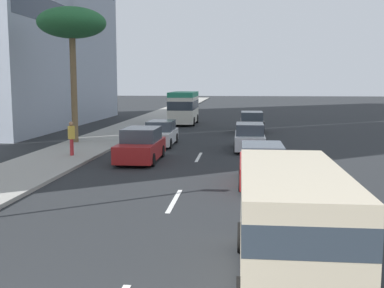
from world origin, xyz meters
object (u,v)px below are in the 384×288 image
object	(u,v)px
car_sixth	(161,134)
pedestrian_near_lamp	(71,137)
van_fifth	(291,218)
minibus_second	(184,107)
car_seventh	(252,122)
car_lead	(250,137)
palm_tree	(72,25)
car_fourth	(141,146)
car_third	(262,165)

from	to	relation	value
car_sixth	pedestrian_near_lamp	size ratio (longest dim) A/B	2.46
van_fifth	car_sixth	world-z (taller)	van_fifth
minibus_second	car_sixth	bearing A→B (deg)	1.21
minibus_second	car_seventh	xyz separation A→B (m)	(-6.53, -6.28, -0.90)
pedestrian_near_lamp	car_lead	bearing A→B (deg)	-13.10
car_seventh	van_fifth	bearing A→B (deg)	-179.76
car_seventh	pedestrian_near_lamp	world-z (taller)	pedestrian_near_lamp
car_seventh	palm_tree	size ratio (longest dim) A/B	0.55
van_fifth	car_lead	bearing A→B (deg)	1.44
car_fourth	pedestrian_near_lamp	bearing A→B (deg)	-98.41
palm_tree	car_lead	bearing A→B (deg)	-97.87
van_fifth	car_seventh	bearing A→B (deg)	0.24
car_lead	car_fourth	size ratio (longest dim) A/B	0.98
van_fifth	palm_tree	distance (m)	24.42
car_lead	palm_tree	world-z (taller)	palm_tree
car_lead	car_sixth	bearing A→B (deg)	74.30
minibus_second	car_fourth	distance (m)	21.32
minibus_second	van_fifth	distance (m)	36.26
pedestrian_near_lamp	van_fifth	bearing A→B (deg)	-92.27
minibus_second	car_sixth	distance (m)	15.20
minibus_second	car_sixth	size ratio (longest dim) A/B	1.36
car_lead	minibus_second	bearing A→B (deg)	19.50
car_sixth	car_lead	bearing A→B (deg)	74.30
car_sixth	pedestrian_near_lamp	bearing A→B (deg)	-34.81
car_fourth	pedestrian_near_lamp	world-z (taller)	pedestrian_near_lamp
palm_tree	car_fourth	bearing A→B (deg)	-137.37
car_lead	car_seventh	distance (m)	10.22
pedestrian_near_lamp	car_sixth	bearing A→B (deg)	19.30
van_fifth	car_sixth	distance (m)	21.41
car_lead	van_fifth	xyz separation A→B (m)	(-18.94, -0.48, 0.58)
car_sixth	car_third	bearing A→B (deg)	27.85
car_seventh	palm_tree	bearing A→B (deg)	126.78
car_third	pedestrian_near_lamp	world-z (taller)	pedestrian_near_lamp
car_seventh	pedestrian_near_lamp	xyz separation A→B (m)	(-14.19, 9.83, 0.37)
minibus_second	car_sixth	world-z (taller)	minibus_second
minibus_second	palm_tree	xyz separation A→B (m)	(-15.19, 5.30, 5.94)
minibus_second	van_fifth	size ratio (longest dim) A/B	1.12
car_fourth	car_sixth	size ratio (longest dim) A/B	1.03
minibus_second	van_fifth	world-z (taller)	minibus_second
car_third	car_sixth	bearing A→B (deg)	27.85
car_fourth	palm_tree	world-z (taller)	palm_tree
car_third	car_seventh	size ratio (longest dim) A/B	0.93
car_third	car_seventh	distance (m)	19.83
pedestrian_near_lamp	palm_tree	world-z (taller)	palm_tree
car_third	palm_tree	xyz separation A→B (m)	(11.17, 11.53, 6.85)
car_lead	car_sixth	world-z (taller)	car_lead
minibus_second	car_seventh	world-z (taller)	minibus_second
minibus_second	pedestrian_near_lamp	world-z (taller)	minibus_second
van_fifth	car_sixth	xyz separation A→B (m)	(20.52, 6.09, -0.60)
van_fifth	car_seventh	distance (m)	29.16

